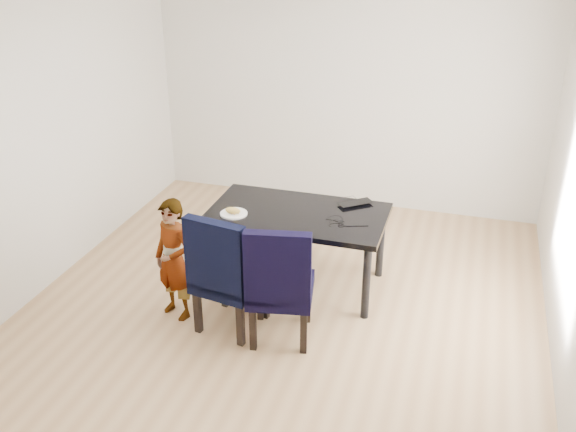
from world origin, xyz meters
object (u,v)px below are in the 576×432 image
(plate, at_px, (234,214))
(chair_right, at_px, (281,280))
(chair_left, at_px, (231,270))
(child, at_px, (174,260))
(dining_table, at_px, (297,248))
(laptop, at_px, (353,201))

(plate, bearing_deg, chair_right, -44.04)
(chair_left, bearing_deg, child, -171.27)
(dining_table, distance_m, chair_left, 0.89)
(plate, xyz_separation_m, laptop, (0.98, 0.56, 0.01))
(chair_left, height_order, plate, chair_left)
(child, bearing_deg, laptop, 62.50)
(dining_table, distance_m, plate, 0.69)
(plate, bearing_deg, chair_left, -71.79)
(chair_left, bearing_deg, plate, 117.48)
(plate, relative_size, laptop, 0.77)
(chair_right, relative_size, laptop, 3.34)
(laptop, bearing_deg, child, 2.37)
(child, distance_m, laptop, 1.75)
(chair_left, distance_m, child, 0.52)
(dining_table, height_order, chair_right, chair_right)
(chair_right, relative_size, child, 0.98)
(dining_table, bearing_deg, child, -137.21)
(child, xyz_separation_m, plate, (0.32, 0.59, 0.21))
(chair_right, bearing_deg, plate, 124.85)
(dining_table, height_order, plate, plate)
(chair_left, distance_m, laptop, 1.41)
(child, height_order, laptop, child)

